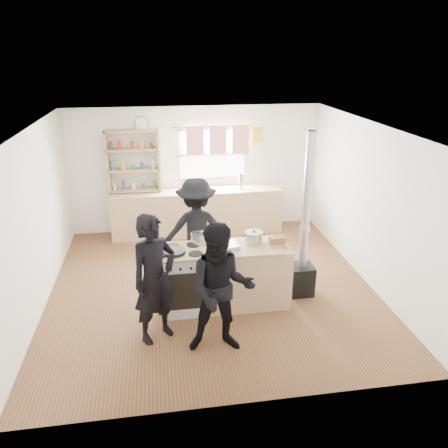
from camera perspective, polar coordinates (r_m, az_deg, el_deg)
The scene contains 14 objects.
ground at distance 7.03m, azimuth -1.62°, elevation -8.15°, with size 5.00×5.00×0.01m, color brown.
back_counter at distance 8.84m, azimuth -3.49°, elevation 1.63°, with size 3.40×0.55×0.90m, color tan.
shelving_unit at distance 8.62m, azimuth -11.77°, elevation 8.07°, with size 1.00×0.28×1.20m.
thermos at distance 8.77m, azimuth 2.22°, elevation 5.58°, with size 0.10×0.10×0.29m, color silver.
cooking_island at distance 6.34m, azimuth 0.28°, elevation -6.85°, with size 1.97×0.64×0.93m.
skillet_greens at distance 5.98m, azimuth -6.56°, elevation -3.59°, with size 0.45×0.45×0.05m.
roast_tray at distance 6.09m, azimuth 0.17°, elevation -2.86°, with size 0.39×0.33×0.06m.
stockpot_stove at distance 6.22m, azimuth -3.37°, elevation -1.89°, with size 0.22×0.22×0.18m.
stockpot_counter at distance 6.25m, azimuth 3.92°, elevation -1.74°, with size 0.26×0.26×0.20m.
bread_board at distance 6.23m, azimuth 6.94°, elevation -2.29°, with size 0.29×0.22×0.12m.
flue_heater at distance 6.65m, azimuth 10.24°, elevation -3.96°, with size 0.35×0.35×2.50m.
person_near_left at distance 5.54m, azimuth -9.06°, elevation -7.15°, with size 0.62×0.41×1.71m, color black.
person_near_right at distance 5.28m, azimuth -0.36°, elevation -8.58°, with size 0.82×0.64×1.69m, color black.
person_far at distance 6.94m, azimuth -3.57°, elevation -0.76°, with size 1.09×0.63×1.69m, color black.
Camera 1 is at (-0.74, -6.03, 3.54)m, focal length 35.00 mm.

